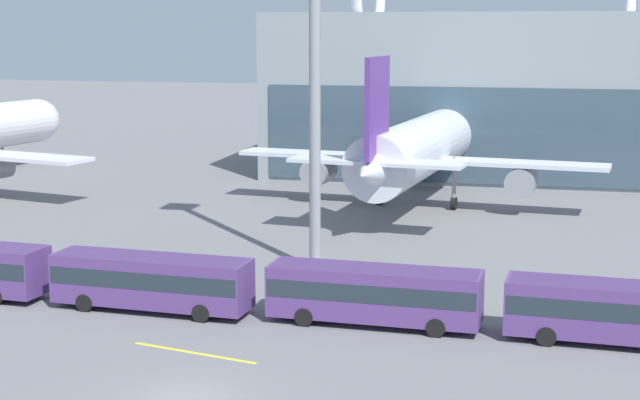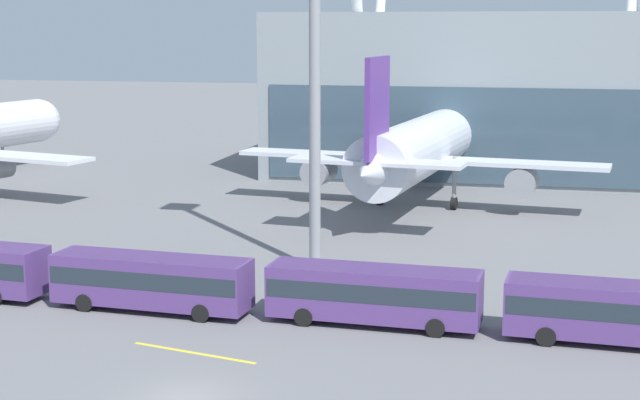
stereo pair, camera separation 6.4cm
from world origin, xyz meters
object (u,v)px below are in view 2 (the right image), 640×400
(shuttle_bus_2, at_px, (151,279))
(shuttle_bus_4, at_px, (621,309))
(airliner_at_gate_far, at_px, (420,148))
(shuttle_bus_3, at_px, (374,291))

(shuttle_bus_2, height_order, shuttle_bus_4, same)
(airliner_at_gate_far, height_order, shuttle_bus_2, airliner_at_gate_far)
(airliner_at_gate_far, xyz_separation_m, shuttle_bus_4, (14.51, -35.96, -3.27))
(shuttle_bus_2, distance_m, shuttle_bus_4, 25.04)
(shuttle_bus_4, bearing_deg, airliner_at_gate_far, 115.49)
(shuttle_bus_3, relative_size, shuttle_bus_4, 1.00)
(shuttle_bus_2, xyz_separation_m, shuttle_bus_3, (12.52, 0.14, 0.00))
(shuttle_bus_2, relative_size, shuttle_bus_4, 1.00)
(airliner_at_gate_far, distance_m, shuttle_bus_3, 35.59)
(airliner_at_gate_far, relative_size, shuttle_bus_2, 3.15)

